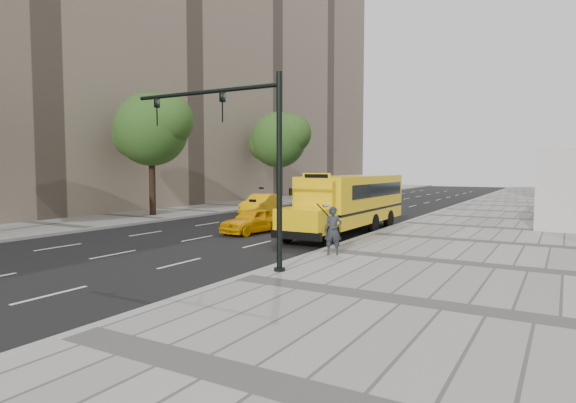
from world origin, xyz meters
The scene contains 13 objects.
ground centered at (0.00, 0.00, 0.00)m, with size 140.00×140.00×0.00m, color black.
sidewalk_museum centered at (12.00, 0.00, 0.07)m, with size 12.00×140.00×0.15m, color gray.
sidewalk_far centered at (-11.00, 0.00, 0.07)m, with size 6.00×140.00×0.15m, color gray.
curb_museum centered at (6.00, 0.00, 0.07)m, with size 0.30×140.00×0.15m, color gray.
curb_far centered at (-8.00, 0.00, 0.07)m, with size 0.30×140.00×0.15m, color gray.
building_far centered at (-19.00, 10.00, 16.00)m, with size 10.00×80.00×32.00m, color gray.
tree_b centered at (-10.40, 1.31, 6.12)m, with size 5.67×5.04×8.60m.
tree_c centered at (-10.40, 18.17, 6.25)m, with size 6.18×5.50×8.95m.
school_bus centered at (4.50, 1.04, 1.76)m, with size 2.96×11.56×3.19m.
taxi_near centered at (0.20, -2.02, 0.66)m, with size 1.56×3.88×1.32m, color #F3A803.
taxi_far centered at (-5.17, 6.99, 0.74)m, with size 1.58×4.52×1.49m, color #F3A803.
pedestrian centered at (6.85, -6.37, 1.06)m, with size 0.67×0.44×1.83m, color #292C30.
traffic_signal centered at (5.19, -9.87, 4.09)m, with size 6.18×0.36×6.40m.
Camera 1 is at (14.42, -22.79, 3.42)m, focal length 30.00 mm.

